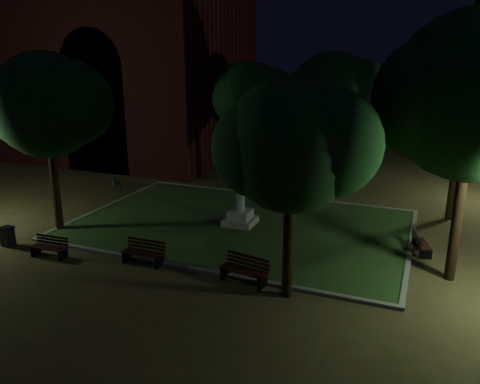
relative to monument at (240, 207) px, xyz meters
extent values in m
plane|color=#4C4124|center=(0.00, -2.00, -0.96)|extent=(80.00, 80.00, 0.00)
cube|color=#2D4D20|center=(0.00, 0.00, -0.92)|extent=(15.00, 10.00, 0.08)
cube|color=slate|center=(0.00, -5.10, -0.90)|extent=(15.40, 0.20, 0.12)
cube|color=slate|center=(0.00, 5.10, -0.90)|extent=(15.40, 0.20, 0.12)
cube|color=slate|center=(-7.60, 0.00, -0.90)|extent=(0.20, 10.00, 0.12)
cube|color=slate|center=(7.60, 0.00, -0.90)|extent=(0.20, 10.00, 0.12)
cube|color=#9C958E|center=(0.00, 0.00, -0.73)|extent=(1.40, 1.40, 0.30)
cube|color=#9C958E|center=(0.00, 0.00, -0.38)|extent=(1.00, 1.00, 0.40)
cylinder|color=#9C958E|center=(0.00, 0.00, 0.82)|extent=(0.44, 0.44, 2.00)
sphere|color=#9C958E|center=(0.00, 0.00, 2.07)|extent=(0.50, 0.50, 0.50)
cube|color=#551C19|center=(-16.00, 12.00, 6.54)|extent=(20.00, 12.00, 15.00)
cube|color=black|center=(-13.00, 7.50, 2.54)|extent=(5.00, 3.00, 7.00)
cylinder|color=black|center=(-13.00, 7.50, 6.04)|extent=(5.00, 3.00, 5.00)
plane|color=#FF5A1E|center=(-13.00, 8.70, 2.54)|extent=(6.30, 0.00, 6.30)
cylinder|color=black|center=(-7.53, -3.62, 1.21)|extent=(0.36, 0.36, 4.33)
sphere|color=#18441B|center=(-7.53, -3.62, 4.74)|extent=(4.56, 4.56, 4.56)
sphere|color=#18441B|center=(-6.39, -3.42, 4.84)|extent=(3.65, 3.65, 3.65)
sphere|color=#18441B|center=(-8.45, -3.92, 4.64)|extent=(3.42, 3.42, 3.42)
cylinder|color=black|center=(-2.32, 7.60, 1.07)|extent=(0.36, 0.36, 4.06)
sphere|color=#18441B|center=(-2.32, 7.60, 4.36)|extent=(4.18, 4.18, 4.18)
sphere|color=#18441B|center=(-1.28, 7.80, 4.46)|extent=(3.34, 3.34, 3.34)
sphere|color=#18441B|center=(-3.16, 7.30, 4.26)|extent=(3.13, 3.13, 3.13)
cylinder|color=black|center=(2.75, 6.47, 1.13)|extent=(0.36, 0.36, 4.18)
sphere|color=#18441B|center=(2.75, 6.47, 4.66)|extent=(4.80, 4.80, 4.80)
sphere|color=#18441B|center=(3.95, 6.67, 4.76)|extent=(3.84, 3.84, 3.84)
sphere|color=#18441B|center=(1.79, 6.17, 4.56)|extent=(3.60, 3.60, 3.60)
cylinder|color=black|center=(9.15, 4.83, 1.08)|extent=(0.36, 0.36, 4.08)
sphere|color=#18441B|center=(9.15, 4.83, 4.26)|extent=(3.78, 3.78, 3.78)
sphere|color=#18441B|center=(8.40, 4.53, 4.16)|extent=(2.84, 2.84, 2.84)
cylinder|color=black|center=(9.04, -2.19, 1.44)|extent=(0.36, 0.36, 4.80)
sphere|color=#18441B|center=(9.04, -2.19, 5.52)|extent=(5.60, 5.60, 5.60)
sphere|color=#18441B|center=(7.92, -2.49, 5.42)|extent=(4.20, 4.20, 4.20)
cylinder|color=black|center=(3.97, -5.60, 0.97)|extent=(0.36, 0.36, 3.85)
sphere|color=#18441B|center=(3.97, -5.60, 4.15)|extent=(4.22, 4.22, 4.22)
sphere|color=#18441B|center=(5.02, -5.40, 4.25)|extent=(3.37, 3.37, 3.37)
sphere|color=#18441B|center=(3.13, -5.90, 4.05)|extent=(3.16, 3.16, 3.16)
cylinder|color=black|center=(-3.82, 10.28, 1.22)|extent=(0.36, 0.36, 4.35)
sphere|color=#18441B|center=(-3.82, 10.28, 4.56)|extent=(3.91, 3.91, 3.91)
sphere|color=#18441B|center=(-2.84, 10.48, 4.66)|extent=(3.13, 3.13, 3.13)
sphere|color=#18441B|center=(-4.60, 9.98, 4.46)|extent=(2.93, 2.93, 2.93)
cylinder|color=black|center=(-12.98, 8.15, 1.13)|extent=(0.12, 0.12, 4.18)
cylinder|color=black|center=(-12.98, 8.15, 3.23)|extent=(0.90, 0.08, 0.08)
sphere|color=#D8FFD8|center=(-13.43, 8.15, 3.23)|extent=(0.28, 0.28, 0.28)
sphere|color=#D8FFD8|center=(-12.53, 8.15, 3.23)|extent=(0.28, 0.28, 0.28)
cube|color=black|center=(-2.61, -5.31, -0.73)|extent=(0.07, 0.58, 0.46)
cube|color=black|center=(-1.15, -5.30, -0.73)|extent=(0.07, 0.58, 0.46)
cube|color=black|center=(-1.88, -5.54, -0.49)|extent=(1.67, 0.11, 0.04)
cube|color=black|center=(-1.88, -5.39, -0.49)|extent=(1.67, 0.11, 0.04)
cube|color=black|center=(-1.88, -5.24, -0.49)|extent=(1.67, 0.11, 0.04)
cube|color=black|center=(-1.88, -5.10, -0.49)|extent=(1.67, 0.11, 0.04)
cube|color=black|center=(-1.88, -5.03, -0.38)|extent=(1.67, 0.08, 0.10)
cube|color=black|center=(-1.88, -5.03, -0.24)|extent=(1.67, 0.08, 0.10)
cube|color=black|center=(-1.88, -5.03, -0.09)|extent=(1.67, 0.08, 0.10)
cube|color=black|center=(1.54, -5.16, -0.72)|extent=(0.18, 0.61, 0.48)
cube|color=black|center=(3.05, -5.44, -0.72)|extent=(0.18, 0.61, 0.48)
cube|color=black|center=(2.25, -5.54, -0.46)|extent=(1.75, 0.42, 0.04)
cube|color=black|center=(2.28, -5.38, -0.46)|extent=(1.75, 0.42, 0.04)
cube|color=black|center=(2.31, -5.23, -0.46)|extent=(1.75, 0.42, 0.04)
cube|color=black|center=(2.34, -5.08, -0.46)|extent=(1.75, 0.42, 0.04)
cube|color=black|center=(2.35, -5.02, -0.35)|extent=(1.74, 0.38, 0.11)
cube|color=black|center=(2.35, -5.02, -0.20)|extent=(1.74, 0.38, 0.11)
cube|color=black|center=(2.35, -5.02, -0.05)|extent=(1.74, 0.38, 0.11)
cube|color=black|center=(-6.36, -6.24, -0.75)|extent=(0.09, 0.52, 0.41)
cube|color=black|center=(-5.04, -6.16, -0.75)|extent=(0.09, 0.52, 0.41)
cube|color=black|center=(-5.68, -6.40, -0.53)|extent=(1.51, 0.18, 0.04)
cube|color=black|center=(-5.69, -6.27, -0.53)|extent=(1.51, 0.18, 0.04)
cube|color=black|center=(-5.70, -6.14, -0.53)|extent=(1.51, 0.18, 0.04)
cube|color=black|center=(-5.71, -6.01, -0.53)|extent=(1.51, 0.18, 0.04)
cube|color=black|center=(-5.71, -5.95, -0.44)|extent=(1.51, 0.15, 0.09)
cube|color=black|center=(-5.71, -5.95, -0.31)|extent=(1.51, 0.15, 0.09)
cube|color=black|center=(-5.71, -5.95, -0.18)|extent=(1.51, 0.15, 0.09)
cube|color=black|center=(8.20, -0.71, -0.76)|extent=(0.48, 0.19, 0.39)
cube|color=black|center=(7.85, 0.48, -0.76)|extent=(0.48, 0.19, 0.39)
cube|color=black|center=(8.21, -0.06, -0.56)|extent=(0.48, 1.38, 0.04)
cube|color=black|center=(8.10, -0.10, -0.56)|extent=(0.48, 1.38, 0.04)
cube|color=black|center=(7.98, -0.13, -0.56)|extent=(0.48, 1.38, 0.04)
cube|color=black|center=(7.86, -0.17, -0.56)|extent=(0.48, 1.38, 0.04)
cube|color=black|center=(7.81, -0.18, -0.47)|extent=(0.45, 1.37, 0.09)
cube|color=black|center=(7.81, -0.18, -0.35)|extent=(0.45, 1.37, 0.09)
cube|color=black|center=(7.81, -0.18, -0.22)|extent=(0.45, 1.37, 0.09)
cube|color=black|center=(2.96, 7.49, -0.73)|extent=(0.09, 0.56, 0.45)
cube|color=black|center=(1.53, 7.42, -0.73)|extent=(0.09, 0.56, 0.45)
cube|color=black|center=(2.24, 7.68, -0.50)|extent=(1.64, 0.18, 0.04)
cube|color=black|center=(2.24, 7.54, -0.50)|extent=(1.64, 0.18, 0.04)
cube|color=black|center=(2.25, 7.39, -0.50)|extent=(1.64, 0.18, 0.04)
cube|color=black|center=(2.26, 7.25, -0.50)|extent=(1.64, 0.18, 0.04)
cube|color=black|center=(2.26, 7.19, -0.40)|extent=(1.63, 0.15, 0.10)
cube|color=black|center=(2.26, 7.19, -0.25)|extent=(1.63, 0.15, 0.10)
cube|color=black|center=(2.26, 7.19, -0.11)|extent=(1.63, 0.15, 0.10)
cube|color=black|center=(-8.18, -5.95, -0.56)|extent=(0.46, 0.46, 0.79)
cube|color=black|center=(-8.18, -5.95, -0.15)|extent=(0.52, 0.52, 0.05)
imported|color=black|center=(-9.31, 3.11, -0.57)|extent=(1.51, 1.24, 0.77)
camera|label=1|loc=(7.85, -19.22, 6.79)|focal=35.00mm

